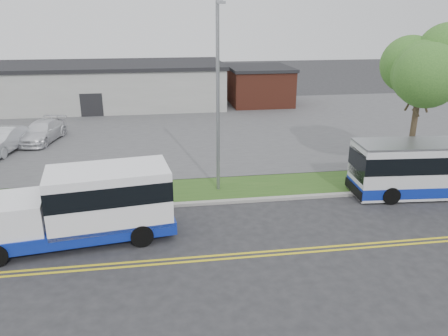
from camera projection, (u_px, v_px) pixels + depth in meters
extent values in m
plane|color=#28282B|center=(163.00, 217.00, 20.46)|extent=(140.00, 140.00, 0.00)
cube|color=yellow|center=(165.00, 260.00, 16.87)|extent=(70.00, 0.12, 0.01)
cube|color=yellow|center=(165.00, 264.00, 16.59)|extent=(70.00, 0.12, 0.01)
cube|color=#9E9B93|center=(163.00, 206.00, 21.46)|extent=(80.00, 0.30, 0.15)
cube|color=#2A501A|center=(162.00, 192.00, 23.15)|extent=(80.00, 3.30, 0.10)
cube|color=#4C4C4F|center=(159.00, 128.00, 36.29)|extent=(80.00, 25.00, 0.10)
cube|color=#9E9E99|center=(97.00, 87.00, 44.12)|extent=(25.00, 10.00, 4.00)
cube|color=black|center=(95.00, 65.00, 43.40)|extent=(25.40, 10.40, 0.35)
cube|color=black|center=(92.00, 105.00, 39.80)|extent=(2.00, 0.15, 2.20)
cube|color=brown|center=(259.00, 87.00, 45.58)|extent=(6.00, 7.00, 3.60)
cube|color=black|center=(259.00, 68.00, 44.93)|extent=(6.30, 7.30, 0.30)
cylinder|color=#37281E|center=(412.00, 137.00, 24.41)|extent=(0.32, 0.32, 4.76)
ellipsoid|color=#306222|center=(422.00, 69.00, 23.16)|extent=(5.20, 5.20, 4.42)
cylinder|color=gray|center=(218.00, 101.00, 21.88)|extent=(0.18, 0.18, 9.50)
cylinder|color=gray|center=(219.00, 2.00, 19.68)|extent=(0.12, 1.40, 0.12)
cube|color=gray|center=(222.00, 2.00, 19.09)|extent=(0.35, 0.18, 0.12)
cube|color=#0E2598|center=(82.00, 227.00, 18.15)|extent=(7.81, 3.55, 0.55)
cube|color=white|center=(110.00, 195.00, 18.05)|extent=(5.18, 3.19, 2.33)
cube|color=black|center=(109.00, 187.00, 17.92)|extent=(5.21, 3.23, 0.83)
cube|color=white|center=(18.00, 214.00, 17.23)|extent=(2.30, 2.63, 1.33)
cylinder|color=black|center=(6.00, 227.00, 18.45)|extent=(0.96, 0.43, 0.93)
cylinder|color=black|center=(142.00, 236.00, 17.73)|extent=(0.96, 0.43, 0.93)
cylinder|color=black|center=(136.00, 211.00, 19.90)|extent=(0.96, 0.43, 0.93)
cube|color=#0E2598|center=(448.00, 184.00, 22.96)|extent=(10.33, 3.07, 0.55)
cube|color=black|center=(358.00, 164.00, 22.18)|extent=(0.25, 2.13, 1.48)
cube|color=black|center=(354.00, 189.00, 22.62)|extent=(0.28, 2.31, 0.46)
cylinder|color=black|center=(391.00, 196.00, 21.69)|extent=(0.91, 0.36, 0.89)
cylinder|color=black|center=(373.00, 180.00, 23.74)|extent=(0.91, 0.36, 0.89)
imported|color=black|center=(141.00, 185.00, 21.79)|extent=(0.65, 0.50, 1.60)
imported|color=silver|center=(2.00, 140.00, 29.45)|extent=(2.73, 5.24, 1.64)
imported|color=white|center=(42.00, 132.00, 31.97)|extent=(3.13, 5.46, 1.49)
sphere|color=white|center=(136.00, 199.00, 21.73)|extent=(0.32, 0.32, 0.32)
sphere|color=white|center=(148.00, 195.00, 22.28)|extent=(0.32, 0.32, 0.32)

